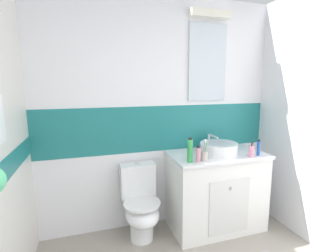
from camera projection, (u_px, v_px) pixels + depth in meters
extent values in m
cube|color=white|center=(160.00, 184.00, 2.89)|extent=(3.20, 0.10, 0.85)
cube|color=#1E7272|center=(159.00, 128.00, 2.77)|extent=(3.20, 0.10, 0.50)
cube|color=white|center=(159.00, 52.00, 2.64)|extent=(3.20, 0.10, 1.15)
cube|color=silver|center=(207.00, 62.00, 2.76)|extent=(0.45, 0.02, 0.85)
cube|color=white|center=(210.00, 14.00, 2.64)|extent=(0.46, 0.10, 0.08)
cube|color=white|center=(215.00, 191.00, 2.74)|extent=(1.00, 0.58, 0.82)
cube|color=white|center=(217.00, 155.00, 2.66)|extent=(1.02, 0.60, 0.03)
cube|color=silver|center=(229.00, 207.00, 2.48)|extent=(0.45, 0.01, 0.57)
cylinder|color=silver|center=(231.00, 188.00, 2.43)|extent=(0.02, 0.02, 0.03)
cylinder|color=white|center=(219.00, 148.00, 2.65)|extent=(0.40, 0.40, 0.11)
cylinder|color=#AFB1BA|center=(219.00, 143.00, 2.64)|extent=(0.33, 0.33, 0.01)
cylinder|color=silver|center=(209.00, 141.00, 2.86)|extent=(0.03, 0.03, 0.16)
cylinder|color=silver|center=(214.00, 136.00, 2.74)|extent=(0.02, 0.18, 0.02)
cylinder|color=white|center=(142.00, 231.00, 2.55)|extent=(0.24, 0.24, 0.18)
ellipsoid|color=white|center=(142.00, 215.00, 2.48)|extent=(0.34, 0.42, 0.22)
cylinder|color=white|center=(142.00, 203.00, 2.46)|extent=(0.37, 0.37, 0.02)
cube|color=white|center=(138.00, 180.00, 2.63)|extent=(0.36, 0.17, 0.35)
cylinder|color=silver|center=(137.00, 163.00, 2.60)|extent=(0.04, 0.04, 0.02)
cylinder|color=#B2ADA3|center=(204.00, 156.00, 2.40)|extent=(0.07, 0.07, 0.09)
cylinder|color=#3FB259|center=(205.00, 150.00, 2.38)|extent=(0.03, 0.03, 0.17)
cube|color=white|center=(206.00, 141.00, 2.36)|extent=(0.01, 0.02, 0.03)
cylinder|color=#D872BF|center=(204.00, 149.00, 2.40)|extent=(0.03, 0.02, 0.17)
cube|color=white|center=(204.00, 141.00, 2.39)|extent=(0.01, 0.02, 0.03)
cylinder|color=pink|center=(251.00, 151.00, 2.52)|extent=(0.06, 0.06, 0.11)
cylinder|color=#262626|center=(252.00, 144.00, 2.51)|extent=(0.01, 0.01, 0.04)
cylinder|color=#262626|center=(253.00, 143.00, 2.50)|extent=(0.01, 0.02, 0.01)
cylinder|color=#2659B2|center=(258.00, 148.00, 2.57)|extent=(0.03, 0.03, 0.15)
cylinder|color=black|center=(259.00, 140.00, 2.56)|extent=(0.02, 0.02, 0.02)
cylinder|color=pink|center=(198.00, 155.00, 2.35)|extent=(0.04, 0.04, 0.14)
cylinder|color=black|center=(198.00, 147.00, 2.34)|extent=(0.03, 0.03, 0.02)
cylinder|color=green|center=(190.00, 151.00, 2.34)|extent=(0.05, 0.05, 0.22)
cylinder|color=black|center=(190.00, 139.00, 2.32)|extent=(0.04, 0.04, 0.02)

